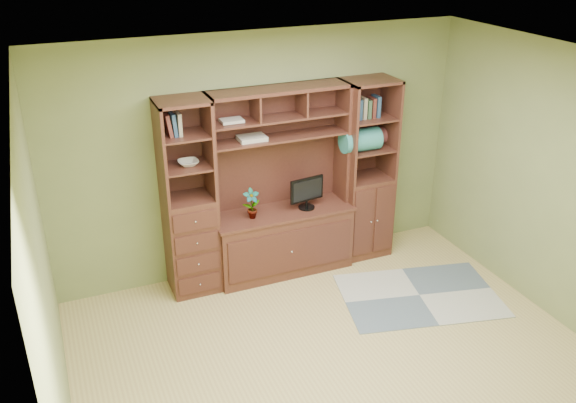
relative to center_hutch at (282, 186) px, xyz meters
name	(u,v)px	position (x,y,z in m)	size (l,w,h in m)	color
room	(351,237)	(-0.13, -1.73, 0.28)	(4.60, 4.10, 2.64)	tan
center_hutch	(282,186)	(0.00, 0.00, 0.00)	(1.54, 0.53, 2.05)	#4A241A
left_tower	(188,200)	(-1.00, 0.04, 0.00)	(0.50, 0.45, 2.05)	#4A241A
right_tower	(366,170)	(1.02, 0.04, 0.00)	(0.55, 0.45, 2.05)	#4A241A
rug	(419,295)	(1.12, -1.04, -1.02)	(1.59, 1.06, 0.01)	gray
monitor	(307,188)	(0.27, -0.03, -0.05)	(0.40, 0.18, 0.49)	black
orchid	(252,204)	(-0.36, -0.03, -0.13)	(0.17, 0.12, 0.33)	#9E6235
magazines	(252,138)	(-0.30, 0.09, 0.54)	(0.28, 0.21, 0.04)	#B0A996
bowl	(188,163)	(-0.97, 0.04, 0.39)	(0.20, 0.20, 0.05)	beige
blanket_teal	(361,140)	(0.91, -0.01, 0.39)	(0.42, 0.25, 0.25)	#2E7A75
blanket_red	(372,137)	(1.12, 0.12, 0.35)	(0.32, 0.18, 0.18)	brown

